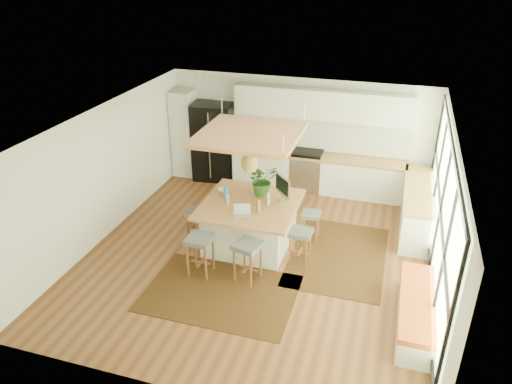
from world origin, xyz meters
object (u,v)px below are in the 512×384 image
(stool_right_back, at_px, (311,225))
(stool_left_side, at_px, (198,223))
(microwave, at_px, (251,141))
(island_plant, at_px, (262,183))
(laptop, at_px, (242,211))
(stool_right_front, at_px, (300,246))
(fridge, at_px, (214,144))
(stool_near_left, at_px, (201,257))
(monitor, at_px, (283,189))
(stool_near_right, at_px, (248,263))
(island, at_px, (250,224))

(stool_right_back, distance_m, stool_left_side, 2.32)
(microwave, xyz_separation_m, island_plant, (1.00, -2.43, 0.09))
(laptop, bearing_deg, stool_right_front, -8.25)
(stool_left_side, bearing_deg, fridge, 104.78)
(stool_left_side, bearing_deg, microwave, 85.67)
(stool_right_back, bearing_deg, stool_near_left, -134.36)
(stool_right_front, relative_size, island_plant, 1.07)
(monitor, relative_size, island_plant, 0.86)
(fridge, bearing_deg, microwave, -4.74)
(fridge, bearing_deg, stool_near_right, -67.79)
(stool_near_right, bearing_deg, stool_left_side, 143.31)
(stool_near_left, xyz_separation_m, stool_left_side, (-0.54, 1.13, 0.00))
(monitor, bearing_deg, fridge, -177.78)
(fridge, height_order, island_plant, fridge)
(stool_left_side, distance_m, island_plant, 1.57)
(stool_near_right, relative_size, stool_right_front, 1.10)
(stool_near_left, relative_size, microwave, 1.55)
(stool_near_right, height_order, monitor, monitor)
(island, distance_m, microwave, 3.06)
(stool_near_left, relative_size, stool_right_front, 1.13)
(stool_right_front, bearing_deg, stool_left_side, 173.64)
(fridge, relative_size, stool_right_front, 2.88)
(stool_right_back, bearing_deg, stool_near_right, -116.25)
(stool_right_front, bearing_deg, monitor, 128.98)
(stool_right_front, distance_m, monitor, 1.18)
(stool_near_right, distance_m, island_plant, 1.81)
(fridge, distance_m, island_plant, 3.13)
(fridge, xyz_separation_m, laptop, (1.90, -3.40, 0.12))
(stool_near_right, bearing_deg, stool_near_left, -175.18)
(stool_near_right, distance_m, laptop, 0.96)
(stool_right_front, bearing_deg, stool_right_back, 87.54)
(island_plant, bearing_deg, stool_right_front, -38.83)
(stool_right_back, bearing_deg, island, -156.14)
(stool_near_right, height_order, stool_right_front, stool_near_right)
(microwave, bearing_deg, stool_left_side, -83.55)
(island, bearing_deg, island_plant, 74.50)
(fridge, distance_m, stool_near_left, 4.32)
(fridge, xyz_separation_m, monitor, (2.45, -2.54, 0.26))
(laptop, distance_m, monitor, 1.03)
(island, height_order, stool_right_front, island)
(fridge, bearing_deg, stool_left_side, -81.77)
(stool_right_back, distance_m, microwave, 3.19)
(stool_near_left, height_order, microwave, microwave)
(fridge, distance_m, stool_right_back, 3.86)
(island, xyz_separation_m, stool_near_right, (0.32, -1.16, -0.11))
(stool_right_front, height_order, stool_right_back, stool_right_front)
(microwave, bearing_deg, monitor, -49.75)
(stool_right_back, height_order, laptop, laptop)
(stool_right_front, bearing_deg, stool_near_left, -151.99)
(stool_near_left, distance_m, stool_right_front, 1.89)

